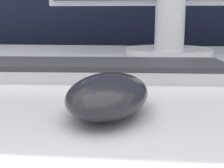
{
  "coord_description": "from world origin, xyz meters",
  "views": [
    {
      "loc": [
        0.1,
        -0.41,
        0.84
      ],
      "look_at": [
        0.07,
        -0.09,
        0.77
      ],
      "focal_mm": 50.0,
      "sensor_mm": 36.0,
      "label": 1
    }
  ],
  "objects": [
    {
      "name": "computer_mouse_near",
      "position": [
        0.07,
        -0.12,
        0.77
      ],
      "size": [
        0.09,
        0.13,
        0.04
      ],
      "rotation": [
        0.0,
        0.0,
        -0.12
      ],
      "color": "#232328",
      "rests_on": "desk"
    },
    {
      "name": "partition_panel",
      "position": [
        0.0,
        0.73,
        0.67
      ],
      "size": [
        5.0,
        0.03,
        1.33
      ],
      "color": "black",
      "rests_on": "ground_plane"
    },
    {
      "name": "keyboard",
      "position": [
        0.03,
        0.06,
        0.76
      ],
      "size": [
        0.43,
        0.15,
        0.02
      ],
      "rotation": [
        0.0,
        0.0,
        0.05
      ],
      "color": "silver",
      "rests_on": "desk"
    }
  ]
}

